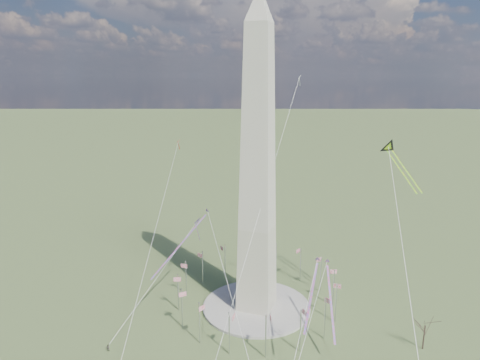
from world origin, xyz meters
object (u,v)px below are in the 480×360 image
(washington_monument, at_px, (258,168))
(person_west, at_px, (108,348))
(kite_delta_black, at_px, (391,150))
(tree_near, at_px, (425,324))

(washington_monument, distance_m, person_west, 67.70)
(washington_monument, relative_size, kite_delta_black, 6.44)
(person_west, xyz_separation_m, kite_delta_black, (71.41, 50.21, 52.56))
(person_west, height_order, kite_delta_black, kite_delta_black)
(person_west, bearing_deg, kite_delta_black, -145.51)
(washington_monument, relative_size, person_west, 51.91)
(washington_monument, bearing_deg, tree_near, -6.36)
(washington_monument, xyz_separation_m, tree_near, (51.39, -5.73, -39.91))
(tree_near, bearing_deg, person_west, -160.33)
(tree_near, relative_size, kite_delta_black, 0.73)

